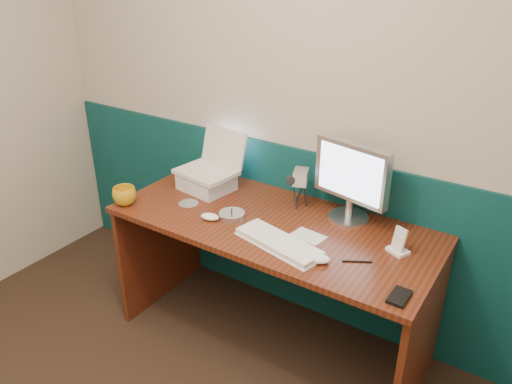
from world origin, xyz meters
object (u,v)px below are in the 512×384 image
Objects in this scene: mug at (124,196)px; desk at (272,284)px; keyboard at (279,243)px; laptop at (205,152)px; monitor at (352,183)px; camcorder at (300,190)px.

desk is at bearing 19.76° from mug.
mug reaches higher than keyboard.
keyboard is at bearing -16.25° from laptop.
mug is (-1.04, -0.49, -0.15)m from monitor.
desk is 8.51× the size of camcorder.
camcorder is (0.53, 0.10, -0.12)m from laptop.
laptop is 0.55m from camcorder.
camcorder is (-0.27, -0.01, -0.10)m from monitor.
monitor is (0.80, 0.11, -0.02)m from laptop.
monitor is (0.30, 0.22, 0.57)m from desk.
monitor is 0.47m from keyboard.
camcorder is at bearing 18.74° from laptop.
laptop is (-0.50, 0.11, 0.59)m from desk.
keyboard is (-0.16, -0.40, -0.18)m from monitor.
laptop is 0.80m from monitor.
monitor is 3.27× the size of mug.
camcorder is at bearing 31.62° from mug.
mug is 0.64× the size of camcorder.
laptop is at bearing 170.25° from camcorder.
monitor is 0.93× the size of keyboard.
laptop reaches higher than keyboard.
keyboard is 0.41m from camcorder.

